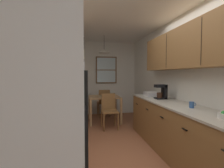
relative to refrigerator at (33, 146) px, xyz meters
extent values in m
plane|color=#995B3D|center=(0.94, 2.20, -0.90)|extent=(12.00, 12.00, 0.00)
cube|color=silver|center=(-0.41, 2.20, 0.37)|extent=(0.10, 9.00, 2.55)
cube|color=silver|center=(2.29, 2.20, 0.37)|extent=(0.10, 9.00, 2.55)
cube|color=silver|center=(0.94, 4.85, 0.37)|extent=(4.40, 0.10, 2.55)
cube|color=white|center=(0.94, 2.20, 1.69)|extent=(4.40, 9.00, 0.08)
cube|color=silver|center=(0.00, 0.00, 0.00)|extent=(0.71, 0.81, 1.81)
cube|color=black|center=(0.36, 0.00, -0.05)|extent=(0.01, 0.01, 1.63)
cube|color=black|center=(0.37, -0.04, -0.05)|extent=(0.02, 0.02, 1.16)
cube|color=black|center=(0.37, 0.04, -0.05)|extent=(0.02, 0.02, 1.16)
cube|color=black|center=(0.36, -0.18, 0.18)|extent=(0.01, 0.15, 0.22)
cube|color=beige|center=(0.36, 0.02, 0.64)|extent=(0.01, 0.05, 0.07)
cube|color=white|center=(0.36, -0.16, 0.55)|extent=(0.01, 0.04, 0.05)
cube|color=white|center=(-0.05, 0.75, -0.45)|extent=(0.62, 0.65, 0.90)
cube|color=black|center=(0.27, 0.75, -0.48)|extent=(0.01, 0.46, 0.30)
cube|color=silver|center=(0.29, 0.75, -0.27)|extent=(0.02, 0.52, 0.02)
cube|color=black|center=(-0.05, 0.75, 0.01)|extent=(0.59, 0.62, 0.02)
cube|color=white|center=(-0.33, 0.75, 0.10)|extent=(0.06, 0.65, 0.20)
cylinder|color=#2D2D2D|center=(-0.19, 0.61, 0.02)|extent=(0.15, 0.15, 0.01)
cylinder|color=#2D2D2D|center=(-0.19, 0.90, 0.02)|extent=(0.15, 0.15, 0.01)
cylinder|color=#2D2D2D|center=(0.09, 0.61, 0.02)|extent=(0.15, 0.15, 0.01)
cylinder|color=#2D2D2D|center=(0.09, 0.90, 0.02)|extent=(0.15, 0.15, 0.01)
cube|color=white|center=(-0.17, 0.75, 0.72)|extent=(0.38, 0.57, 0.31)
cube|color=black|center=(0.03, 0.70, 0.72)|extent=(0.01, 0.34, 0.20)
cube|color=#2D2D33|center=(0.03, 0.95, 0.72)|extent=(0.01, 0.11, 0.20)
cube|color=brown|center=(-0.06, 2.02, -0.47)|extent=(0.60, 1.85, 0.87)
cube|color=#B7B2A3|center=(-0.06, 2.02, -0.02)|extent=(0.63, 1.87, 0.03)
cube|color=black|center=(0.26, 1.40, -0.20)|extent=(0.02, 0.10, 0.01)
cube|color=black|center=(0.26, 2.02, -0.20)|extent=(0.02, 0.10, 0.01)
cube|color=black|center=(0.26, 2.63, -0.20)|extent=(0.02, 0.10, 0.01)
cube|color=brown|center=(-0.20, 1.97, 0.91)|extent=(0.32, 1.95, 0.65)
cube|color=#2D2319|center=(-0.03, 1.64, 0.91)|extent=(0.01, 0.01, 0.60)
cube|color=#2D2319|center=(-0.03, 2.29, 0.91)|extent=(0.01, 0.01, 0.60)
cube|color=brown|center=(1.94, 1.36, -0.47)|extent=(0.60, 3.23, 0.87)
cube|color=#B7B2A3|center=(1.94, 1.36, -0.02)|extent=(0.63, 3.25, 0.03)
cube|color=black|center=(1.63, 0.71, -0.20)|extent=(0.02, 0.10, 0.01)
cube|color=black|center=(1.63, 1.36, -0.20)|extent=(0.02, 0.10, 0.01)
cube|color=black|center=(1.63, 2.00, -0.20)|extent=(0.02, 0.10, 0.01)
cube|color=black|center=(1.63, 2.65, -0.20)|extent=(0.02, 0.10, 0.01)
cube|color=brown|center=(2.08, 1.31, 0.94)|extent=(0.32, 2.93, 0.69)
cube|color=#2D2319|center=(1.92, 0.83, 0.94)|extent=(0.01, 0.01, 0.64)
cube|color=#2D2319|center=(1.92, 1.79, 0.94)|extent=(0.01, 0.01, 0.64)
cube|color=#A87F51|center=(1.00, 3.78, -0.16)|extent=(0.90, 0.86, 0.03)
cube|color=#A87F51|center=(0.57, 3.38, -0.54)|extent=(0.06, 0.06, 0.73)
cube|color=#A87F51|center=(1.42, 3.38, -0.54)|extent=(0.06, 0.06, 0.73)
cube|color=#A87F51|center=(0.57, 4.18, -0.54)|extent=(0.06, 0.06, 0.73)
cube|color=#A87F51|center=(1.42, 4.18, -0.54)|extent=(0.06, 0.06, 0.73)
cube|color=brown|center=(1.04, 3.07, -0.45)|extent=(0.42, 0.42, 0.04)
cube|color=brown|center=(1.04, 3.25, -0.23)|extent=(0.37, 0.05, 0.45)
cylinder|color=brown|center=(1.23, 2.89, -0.69)|extent=(0.04, 0.04, 0.43)
cylinder|color=brown|center=(0.87, 2.88, -0.69)|extent=(0.04, 0.04, 0.43)
cylinder|color=brown|center=(1.22, 3.26, -0.69)|extent=(0.04, 0.04, 0.43)
cylinder|color=brown|center=(0.85, 3.24, -0.69)|extent=(0.04, 0.04, 0.43)
cube|color=brown|center=(1.06, 4.49, -0.45)|extent=(0.41, 0.41, 0.04)
cube|color=brown|center=(1.07, 4.31, -0.23)|extent=(0.37, 0.04, 0.45)
cylinder|color=brown|center=(0.88, 4.67, -0.69)|extent=(0.04, 0.04, 0.43)
cylinder|color=brown|center=(1.24, 4.67, -0.69)|extent=(0.04, 0.04, 0.43)
cylinder|color=brown|center=(0.89, 4.30, -0.69)|extent=(0.04, 0.04, 0.43)
cylinder|color=brown|center=(1.25, 4.31, -0.69)|extent=(0.04, 0.04, 0.43)
cylinder|color=black|center=(1.00, 3.78, 1.44)|extent=(0.01, 0.01, 0.41)
cone|color=beige|center=(1.00, 3.78, 1.18)|extent=(0.34, 0.34, 0.10)
sphere|color=white|center=(1.00, 3.78, 1.20)|extent=(0.06, 0.06, 0.06)
cube|color=brown|center=(1.20, 4.78, 0.66)|extent=(0.74, 0.04, 0.94)
cube|color=silver|center=(1.20, 4.77, 0.66)|extent=(0.66, 0.01, 0.86)
cube|color=brown|center=(1.20, 4.76, 0.66)|extent=(0.66, 0.02, 0.03)
cylinder|color=#3F3F42|center=(0.24, 3.30, -0.56)|extent=(0.35, 0.35, 0.68)
cylinder|color=#265999|center=(-0.06, 1.42, 0.07)|extent=(0.11, 0.11, 0.14)
cylinder|color=white|center=(-0.06, 1.42, 0.15)|extent=(0.12, 0.12, 0.02)
cube|color=white|center=(0.30, 0.92, -0.40)|extent=(0.02, 0.16, 0.24)
cube|color=black|center=(1.94, 2.05, 0.01)|extent=(0.22, 0.18, 0.02)
cube|color=black|center=(2.02, 2.05, 0.14)|extent=(0.06, 0.18, 0.30)
cube|color=black|center=(1.94, 2.05, 0.26)|extent=(0.22, 0.18, 0.06)
cylinder|color=#331E14|center=(1.92, 2.05, 0.07)|extent=(0.11, 0.11, 0.11)
cylinder|color=#335999|center=(1.97, 1.06, 0.04)|extent=(0.07, 0.07, 0.09)
torus|color=#335999|center=(2.02, 1.06, 0.05)|extent=(0.05, 0.01, 0.05)
sphere|color=green|center=(1.93, 0.42, 0.06)|extent=(0.06, 0.06, 0.06)
cube|color=silver|center=(1.93, 2.49, 0.05)|extent=(0.28, 0.34, 0.10)
camera|label=1|loc=(0.34, -1.26, 0.50)|focal=27.60mm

